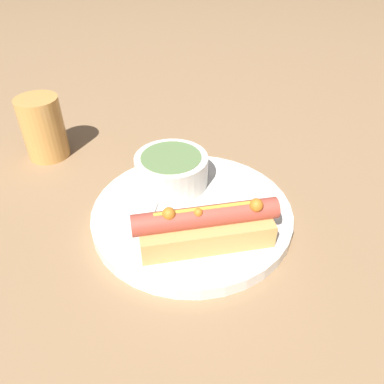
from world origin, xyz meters
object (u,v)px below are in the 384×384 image
hot_dog (206,226)px  drinking_glass (43,128)px  soup_bowl (172,168)px  spoon (161,192)px

hot_dog → drinking_glass: bearing=128.6°
hot_dog → soup_bowl: hot_dog is taller
soup_bowl → spoon: 0.04m
hot_dog → drinking_glass: drinking_glass is taller
soup_bowl → drinking_glass: drinking_glass is taller
hot_dog → spoon: hot_dog is taller
hot_dog → drinking_glass: (-0.20, 0.30, 0.01)m
soup_bowl → spoon: (-0.02, -0.03, -0.02)m
spoon → drinking_glass: size_ratio=1.32×
spoon → soup_bowl: bearing=-18.0°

